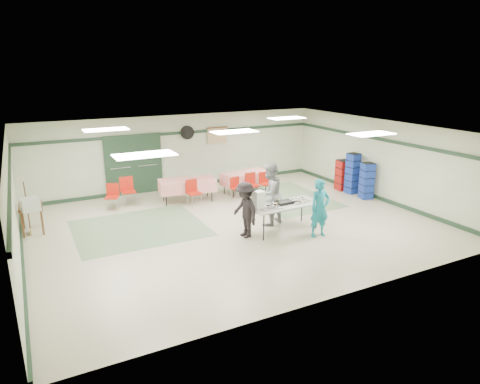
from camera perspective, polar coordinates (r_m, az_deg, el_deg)
name	(u,v)px	position (r m, az deg, el deg)	size (l,w,h in m)	color
floor	(235,225)	(12.31, -0.72, -4.39)	(11.00, 11.00, 0.00)	#C0B69A
ceiling	(234,131)	(11.63, -0.77, 8.15)	(11.00, 11.00, 0.00)	silver
wall_back	(180,152)	(15.95, -8.05, 5.33)	(11.00, 11.00, 0.00)	beige
wall_front	(341,233)	(8.32, 13.36, -5.35)	(11.00, 11.00, 0.00)	beige
wall_left	(13,208)	(10.73, -28.03, -1.93)	(9.00, 9.00, 0.00)	beige
wall_right	(381,160)	(15.12, 18.28, 4.04)	(9.00, 9.00, 0.00)	beige
trim_back	(179,133)	(15.81, -8.11, 7.80)	(11.00, 0.06, 0.10)	#1D3624
baseboard_back	(181,186)	(16.22, -7.83, 0.83)	(11.00, 0.06, 0.12)	#1D3624
trim_left	(10,178)	(10.55, -28.37, 1.71)	(9.00, 0.06, 0.10)	#1D3624
baseboard_left	(23,261)	(11.16, -26.99, -8.21)	(9.00, 0.06, 0.12)	#1D3624
trim_right	(382,140)	(14.97, 18.44, 6.65)	(9.00, 0.06, 0.10)	#1D3624
baseboard_right	(377,197)	(15.40, 17.78, -0.65)	(9.00, 0.06, 0.12)	#1D3624
green_patch_a	(139,228)	(12.39, -13.27, -4.69)	(3.50, 3.00, 0.01)	gray
green_patch_b	(287,198)	(14.88, 6.34, -0.77)	(2.50, 3.50, 0.01)	gray
double_door_left	(120,166)	(15.39, -15.67, 3.33)	(0.90, 0.06, 2.10)	gray
double_door_right	(147,164)	(15.60, -12.26, 3.73)	(0.90, 0.06, 2.10)	gray
door_frame	(134,165)	(15.46, -13.96, 3.52)	(2.00, 0.03, 2.15)	#1D3624
wall_fan	(187,133)	(15.88, -7.04, 7.88)	(0.50, 0.50, 0.10)	black
scroll_banner	(217,136)	(16.36, -3.05, 7.52)	(0.80, 0.02, 0.60)	tan
serving_table	(284,206)	(11.74, 5.92, -1.81)	(2.07, 0.92, 0.76)	beige
sheet_tray_right	(300,201)	(11.99, 7.94, -1.22)	(0.57, 0.44, 0.02)	silver
sheet_tray_mid	(277,203)	(11.74, 4.92, -1.51)	(0.60, 0.46, 0.02)	silver
sheet_tray_left	(270,208)	(11.37, 4.02, -2.08)	(0.57, 0.43, 0.02)	silver
baking_pan	(284,202)	(11.75, 5.91, -1.37)	(0.48, 0.30, 0.08)	black
foam_box_stack	(259,200)	(11.30, 2.54, -1.02)	(0.25, 0.23, 0.46)	white
volunteer_teal	(320,208)	(11.46, 10.59, -2.14)	(0.57, 0.37, 1.56)	teal
volunteer_grey	(269,194)	(12.10, 3.94, -0.26)	(0.88, 0.69, 1.81)	gray
volunteer_dark	(245,210)	(11.23, 0.69, -2.40)	(0.97, 0.56, 1.50)	black
dining_table_a	(245,177)	(15.25, 0.71, 1.97)	(1.80, 0.98, 0.77)	red
dining_table_b	(187,185)	(14.38, -7.05, 0.95)	(1.94, 1.10, 0.77)	red
chair_a	(252,182)	(14.75, 1.56, 1.28)	(0.41, 0.41, 0.85)	#B2210E
chair_b	(236,186)	(14.49, -0.50, 0.81)	(0.42, 0.43, 0.78)	#B2210E
chair_c	(265,181)	(15.02, 3.37, 1.46)	(0.40, 0.40, 0.83)	#B2210E
chair_d	(193,190)	(13.87, -6.30, 0.26)	(0.46, 0.46, 0.88)	#B2210E
chair_loose_a	(127,188)	(14.33, -14.79, 0.50)	(0.44, 0.44, 0.94)	#B2210E
chair_loose_b	(112,194)	(14.05, -16.65, -0.25)	(0.51, 0.51, 0.83)	#B2210E
crate_stack_blue_a	(352,173)	(15.67, 14.76, 2.41)	(0.37, 0.37, 1.45)	navy
crate_stack_red	(343,175)	(16.06, 13.56, 2.21)	(0.43, 0.43, 1.12)	#9D110F
crate_stack_blue_b	(367,181)	(15.18, 16.55, 1.44)	(0.39, 0.39, 1.26)	navy
printer_table	(31,209)	(12.93, -26.12, -2.08)	(0.62, 0.94, 0.74)	brown
office_printer	(30,204)	(12.40, -26.20, -1.50)	(0.44, 0.38, 0.35)	#B7B7B2
broom	(27,207)	(12.79, -26.52, -1.80)	(0.03, 0.03, 1.45)	brown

